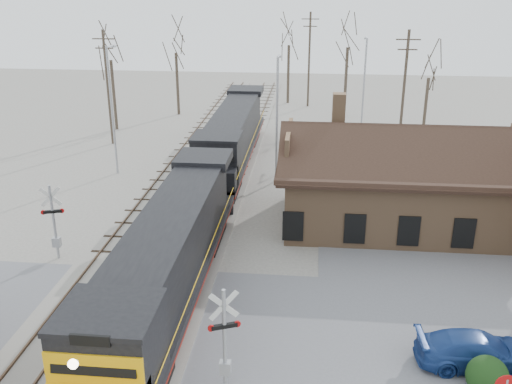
# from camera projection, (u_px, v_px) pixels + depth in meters

# --- Properties ---
(ground) EXTENTS (140.00, 140.00, 0.00)m
(ground) POSITION_uv_depth(u_px,v_px,m) (165.00, 318.00, 26.15)
(ground) COLOR #A49E94
(ground) RESTS_ON ground
(road) EXTENTS (60.00, 9.00, 0.03)m
(road) POSITION_uv_depth(u_px,v_px,m) (165.00, 318.00, 26.14)
(road) COLOR slate
(road) RESTS_ON ground
(track_main) EXTENTS (3.40, 90.00, 0.24)m
(track_main) POSITION_uv_depth(u_px,v_px,m) (218.00, 198.00, 40.06)
(track_main) COLOR #A49E94
(track_main) RESTS_ON ground
(track_siding) EXTENTS (3.40, 90.00, 0.24)m
(track_siding) POSITION_uv_depth(u_px,v_px,m) (156.00, 195.00, 40.49)
(track_siding) COLOR #A49E94
(track_siding) RESTS_ON ground
(depot) EXTENTS (15.20, 9.31, 7.90)m
(depot) POSITION_uv_depth(u_px,v_px,m) (401.00, 187.00, 35.31)
(depot) COLOR #8A6647
(depot) RESTS_ON ground
(locomotive_lead) EXTENTS (3.16, 21.18, 4.70)m
(locomotive_lead) POSITION_uv_depth(u_px,v_px,m) (165.00, 265.00, 25.77)
(locomotive_lead) COLOR black
(locomotive_lead) RESTS_ON ground
(locomotive_trailing) EXTENTS (3.16, 21.18, 4.45)m
(locomotive_trailing) POSITION_uv_depth(u_px,v_px,m) (232.00, 138.00, 45.71)
(locomotive_trailing) COLOR black
(locomotive_trailing) RESTS_ON ground
(crossbuck_near) EXTENTS (1.17, 0.54, 4.33)m
(crossbuck_near) POSITION_uv_depth(u_px,v_px,m) (225.00, 344.00, 20.99)
(crossbuck_near) COLOR #A5A8AD
(crossbuck_near) RESTS_ON ground
(crossbuck_far) EXTENTS (1.19, 0.47, 4.31)m
(crossbuck_far) POSITION_uv_depth(u_px,v_px,m) (54.00, 225.00, 31.01)
(crossbuck_far) COLOR #A5A8AD
(crossbuck_far) RESTS_ON ground
(parked_car) EXTENTS (4.98, 2.26, 1.41)m
(parked_car) POSITION_uv_depth(u_px,v_px,m) (477.00, 351.00, 22.76)
(parked_car) COLOR navy
(parked_car) RESTS_ON ground
(hedge_a) EXTENTS (1.57, 1.57, 1.57)m
(hedge_a) POSITION_uv_depth(u_px,v_px,m) (487.00, 376.00, 21.18)
(hedge_a) COLOR black
(hedge_a) RESTS_ON ground
(streetlight_a) EXTENTS (0.25, 2.04, 9.83)m
(streetlight_a) POSITION_uv_depth(u_px,v_px,m) (112.00, 105.00, 43.42)
(streetlight_a) COLOR #A5A8AD
(streetlight_a) RESTS_ON ground
(streetlight_b) EXTENTS (0.25, 2.04, 9.33)m
(streetlight_b) POSITION_uv_depth(u_px,v_px,m) (277.00, 114.00, 41.74)
(streetlight_b) COLOR #A5A8AD
(streetlight_b) RESTS_ON ground
(streetlight_c) EXTENTS (0.25, 2.04, 9.25)m
(streetlight_c) POSITION_uv_depth(u_px,v_px,m) (364.00, 82.00, 54.23)
(streetlight_c) COLOR #A5A8AD
(streetlight_c) RESTS_ON ground
(utility_pole_a) EXTENTS (2.00, 0.24, 10.29)m
(utility_pole_a) POSITION_uv_depth(u_px,v_px,m) (108.00, 86.00, 51.23)
(utility_pole_a) COLOR #382D23
(utility_pole_a) RESTS_ON ground
(utility_pole_b) EXTENTS (2.00, 0.24, 10.82)m
(utility_pole_b) POSITION_uv_depth(u_px,v_px,m) (309.00, 58.00, 66.17)
(utility_pole_b) COLOR #382D23
(utility_pole_b) RESTS_ON ground
(utility_pole_c) EXTENTS (2.00, 0.24, 10.59)m
(utility_pole_c) POSITION_uv_depth(u_px,v_px,m) (404.00, 92.00, 47.99)
(utility_pole_c) COLOR #382D23
(utility_pole_c) RESTS_ON ground
(tree_a) EXTENTS (4.62, 4.62, 11.32)m
(tree_a) POSITION_uv_depth(u_px,v_px,m) (110.00, 48.00, 55.18)
(tree_a) COLOR #382D23
(tree_a) RESTS_ON ground
(tree_b) EXTENTS (4.53, 4.53, 11.10)m
(tree_b) POSITION_uv_depth(u_px,v_px,m) (175.00, 42.00, 61.45)
(tree_b) COLOR #382D23
(tree_b) RESTS_ON ground
(tree_c) EXTENTS (4.61, 4.61, 11.28)m
(tree_c) POSITION_uv_depth(u_px,v_px,m) (289.00, 35.00, 67.12)
(tree_c) COLOR #382D23
(tree_c) RESTS_ON ground
(tree_d) EXTENTS (4.99, 4.99, 12.24)m
(tree_d) POSITION_uv_depth(u_px,v_px,m) (348.00, 35.00, 60.17)
(tree_d) COLOR #382D23
(tree_d) RESTS_ON ground
(tree_e) EXTENTS (3.46, 3.46, 8.47)m
(tree_e) POSITION_uv_depth(u_px,v_px,m) (430.00, 69.00, 55.99)
(tree_e) COLOR #382D23
(tree_e) RESTS_ON ground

